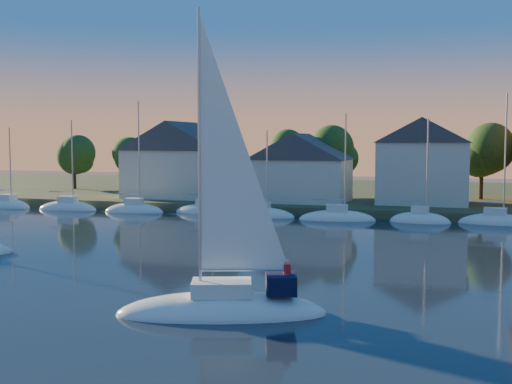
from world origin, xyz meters
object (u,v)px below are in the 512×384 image
at_px(clubhouse_west, 181,159).
at_px(clubhouse_east, 424,160).
at_px(clubhouse_centre, 301,167).
at_px(hero_sailboat, 225,302).

xyz_separation_m(clubhouse_west, clubhouse_east, (30.00, 1.00, 0.07)).
relative_size(clubhouse_centre, hero_sailboat, 0.75).
relative_size(clubhouse_centre, clubhouse_east, 1.10).
bearing_deg(clubhouse_centre, clubhouse_east, 8.13).
bearing_deg(clubhouse_west, hero_sailboat, -62.98).
xyz_separation_m(clubhouse_centre, hero_sailboat, (7.97, -46.00, -4.50)).
distance_m(clubhouse_east, hero_sailboat, 48.68).
xyz_separation_m(clubhouse_east, hero_sailboat, (-6.03, -48.00, -5.37)).
distance_m(clubhouse_west, clubhouse_east, 30.02).
bearing_deg(clubhouse_west, clubhouse_east, 1.91).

